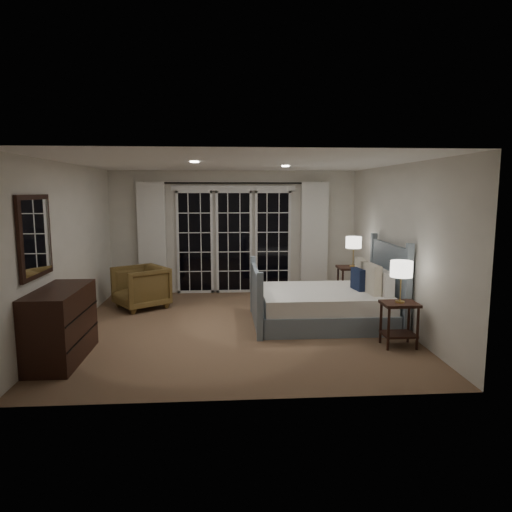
{
  "coord_description": "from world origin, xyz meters",
  "views": [
    {
      "loc": [
        -0.19,
        -6.85,
        2.09
      ],
      "look_at": [
        0.31,
        0.43,
        1.05
      ],
      "focal_mm": 32.0,
      "sensor_mm": 36.0,
      "label": 1
    }
  ],
  "objects": [
    {
      "name": "wall_front",
      "position": [
        0.0,
        -2.5,
        1.25
      ],
      "size": [
        5.0,
        0.02,
        2.5
      ],
      "primitive_type": "cube",
      "color": "beige",
      "rests_on": "floor"
    },
    {
      "name": "lamp_left",
      "position": [
        2.15,
        -1.03,
        1.06
      ],
      "size": [
        0.29,
        0.29,
        0.56
      ],
      "color": "tan",
      "rests_on": "nightstand_left"
    },
    {
      "name": "wall_right",
      "position": [
        2.5,
        0.0,
        1.25
      ],
      "size": [
        0.02,
        5.0,
        2.5
      ],
      "primitive_type": "cube",
      "color": "beige",
      "rests_on": "floor"
    },
    {
      "name": "floor",
      "position": [
        0.0,
        0.0,
        0.0
      ],
      "size": [
        5.0,
        5.0,
        0.0
      ],
      "primitive_type": "plane",
      "color": "brown",
      "rests_on": "ground"
    },
    {
      "name": "downlight_b",
      "position": [
        -0.6,
        -0.4,
        2.49
      ],
      "size": [
        0.12,
        0.12,
        0.01
      ],
      "primitive_type": "cylinder",
      "color": "white",
      "rests_on": "ceiling"
    },
    {
      "name": "bed",
      "position": [
        1.42,
        0.12,
        0.32
      ],
      "size": [
        2.18,
        1.56,
        1.27
      ],
      "color": "slate",
      "rests_on": "floor"
    },
    {
      "name": "curtain_rod",
      "position": [
        0.0,
        2.4,
        2.25
      ],
      "size": [
        3.5,
        0.03,
        0.03
      ],
      "primitive_type": "cylinder",
      "rotation": [
        0.0,
        1.57,
        0.0
      ],
      "color": "black",
      "rests_on": "wall_back"
    },
    {
      "name": "nightstand_left",
      "position": [
        2.15,
        -1.03,
        0.4
      ],
      "size": [
        0.47,
        0.37,
        0.61
      ],
      "color": "black",
      "rests_on": "floor"
    },
    {
      "name": "nightstand_right",
      "position": [
        2.16,
        1.29,
        0.47
      ],
      "size": [
        0.55,
        0.44,
        0.71
      ],
      "color": "black",
      "rests_on": "floor"
    },
    {
      "name": "lamp_right",
      "position": [
        2.16,
        1.29,
        1.15
      ],
      "size": [
        0.29,
        0.29,
        0.55
      ],
      "color": "tan",
      "rests_on": "nightstand_right"
    },
    {
      "name": "wall_back",
      "position": [
        0.0,
        2.5,
        1.25
      ],
      "size": [
        5.0,
        0.02,
        2.5
      ],
      "primitive_type": "cube",
      "color": "beige",
      "rests_on": "floor"
    },
    {
      "name": "downlight_a",
      "position": [
        0.8,
        0.6,
        2.49
      ],
      "size": [
        0.12,
        0.12,
        0.01
      ],
      "primitive_type": "cylinder",
      "color": "white",
      "rests_on": "ceiling"
    },
    {
      "name": "mirror",
      "position": [
        -2.47,
        -1.23,
        1.55
      ],
      "size": [
        0.05,
        0.85,
        1.0
      ],
      "color": "black",
      "rests_on": "wall_left"
    },
    {
      "name": "ceiling",
      "position": [
        0.0,
        0.0,
        2.5
      ],
      "size": [
        5.0,
        5.0,
        0.0
      ],
      "primitive_type": "plane",
      "rotation": [
        3.14,
        0.0,
        0.0
      ],
      "color": "white",
      "rests_on": "wall_back"
    },
    {
      "name": "curtain_left",
      "position": [
        -1.65,
        2.38,
        1.15
      ],
      "size": [
        0.55,
        0.1,
        2.25
      ],
      "primitive_type": "cube",
      "color": "white",
      "rests_on": "curtain_rod"
    },
    {
      "name": "armchair",
      "position": [
        -1.71,
        1.29,
        0.38
      ],
      "size": [
        1.15,
        1.14,
        0.76
      ],
      "primitive_type": "imported",
      "rotation": [
        0.0,
        0.0,
        -0.96
      ],
      "color": "brown",
      "rests_on": "floor"
    },
    {
      "name": "dresser",
      "position": [
        -2.23,
        -1.23,
        0.45
      ],
      "size": [
        0.54,
        1.27,
        0.9
      ],
      "color": "black",
      "rests_on": "floor"
    },
    {
      "name": "wall_left",
      "position": [
        -2.5,
        0.0,
        1.25
      ],
      "size": [
        0.02,
        5.0,
        2.5
      ],
      "primitive_type": "cube",
      "color": "beige",
      "rests_on": "floor"
    },
    {
      "name": "curtain_right",
      "position": [
        1.65,
        2.38,
        1.15
      ],
      "size": [
        0.55,
        0.1,
        2.25
      ],
      "primitive_type": "cube",
      "color": "white",
      "rests_on": "curtain_rod"
    },
    {
      "name": "french_doors",
      "position": [
        0.0,
        2.46,
        1.09
      ],
      "size": [
        2.5,
        0.04,
        2.2
      ],
      "color": "black",
      "rests_on": "wall_back"
    }
  ]
}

